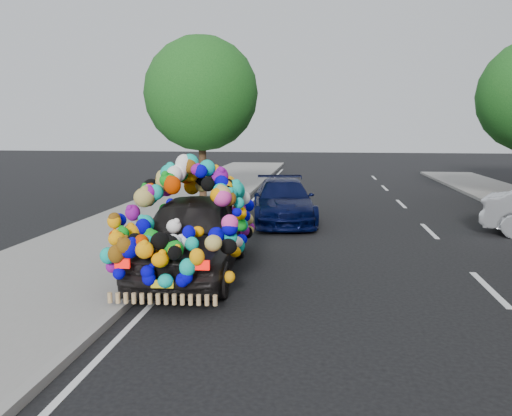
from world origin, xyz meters
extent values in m
plane|color=black|center=(0.00, 0.00, 0.00)|extent=(100.00, 100.00, 0.00)
cube|color=gray|center=(-4.30, 0.00, 0.06)|extent=(4.00, 60.00, 0.12)
cube|color=gray|center=(-2.35, 0.00, 0.07)|extent=(0.15, 60.00, 0.13)
cylinder|color=#332114|center=(-3.80, 9.50, 1.36)|extent=(0.28, 0.28, 2.73)
sphere|color=#114314|center=(-3.80, 9.50, 4.03)|extent=(4.20, 4.20, 4.20)
imported|color=black|center=(-1.80, 0.32, 0.75)|extent=(2.02, 4.51, 1.50)
cube|color=red|center=(-2.28, -1.94, 0.78)|extent=(0.22, 0.07, 0.14)
cube|color=red|center=(-1.07, -1.87, 0.78)|extent=(0.22, 0.07, 0.14)
cube|color=yellow|center=(-1.68, -1.92, 0.48)|extent=(0.34, 0.06, 0.12)
imported|color=black|center=(-0.48, 5.97, 0.63)|extent=(2.34, 4.53, 1.26)
camera|label=1|loc=(0.65, -8.84, 2.78)|focal=35.00mm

